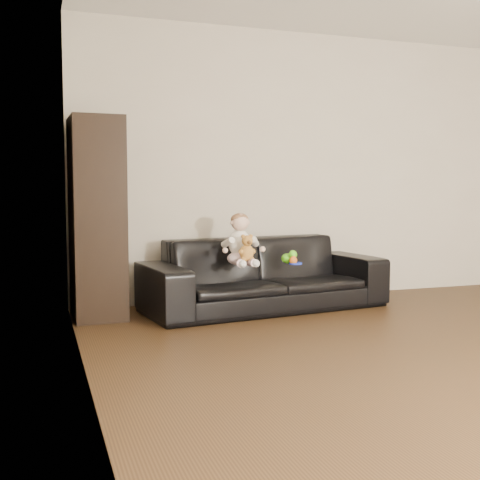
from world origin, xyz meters
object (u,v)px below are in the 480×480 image
object	(u,v)px
baby	(240,243)
toy_green	(287,258)
sofa	(264,274)
cabinet	(97,219)
teddy_bear	(247,248)
toy_blue_disc	(296,263)
toy_rattle	(293,260)

from	to	relation	value
baby	toy_green	xyz separation A→B (m)	(0.44, 0.01, -0.15)
sofa	toy_green	world-z (taller)	sofa
cabinet	baby	size ratio (longest dim) A/B	3.67
baby	teddy_bear	distance (m)	0.14
teddy_bear	cabinet	bearing A→B (deg)	162.98
sofa	baby	size ratio (longest dim) A/B	4.79
toy_blue_disc	toy_rattle	bearing A→B (deg)	-157.00
sofa	baby	world-z (taller)	baby
sofa	toy_rattle	size ratio (longest dim) A/B	30.34
teddy_bear	toy_green	xyz separation A→B (m)	(0.43, 0.15, -0.12)
baby	toy_rattle	world-z (taller)	baby
toy_green	cabinet	bearing A→B (deg)	172.80
toy_rattle	toy_blue_disc	bearing A→B (deg)	23.00
cabinet	toy_green	xyz separation A→B (m)	(1.63, -0.21, -0.37)
baby	toy_green	world-z (taller)	baby
sofa	cabinet	distance (m)	1.54
cabinet	toy_blue_disc	size ratio (longest dim) A/B	14.66
cabinet	toy_blue_disc	bearing A→B (deg)	-11.68
toy_blue_disc	cabinet	bearing A→B (deg)	170.23
baby	toy_blue_disc	bearing A→B (deg)	-0.06
sofa	toy_blue_disc	xyz separation A→B (m)	(0.22, -0.19, 0.11)
teddy_bear	toy_rattle	xyz separation A→B (m)	(0.45, 0.06, -0.13)
sofa	baby	bearing A→B (deg)	-163.76
sofa	baby	xyz separation A→B (m)	(-0.27, -0.12, 0.30)
cabinet	toy_green	size ratio (longest dim) A/B	12.89
cabinet	toy_green	bearing A→B (deg)	-9.10
toy_blue_disc	teddy_bear	bearing A→B (deg)	-172.03
sofa	toy_blue_disc	bearing A→B (deg)	-47.73
baby	teddy_bear	world-z (taller)	baby
cabinet	baby	world-z (taller)	cabinet
toy_rattle	toy_blue_disc	distance (m)	0.04
cabinet	toy_blue_disc	world-z (taller)	cabinet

